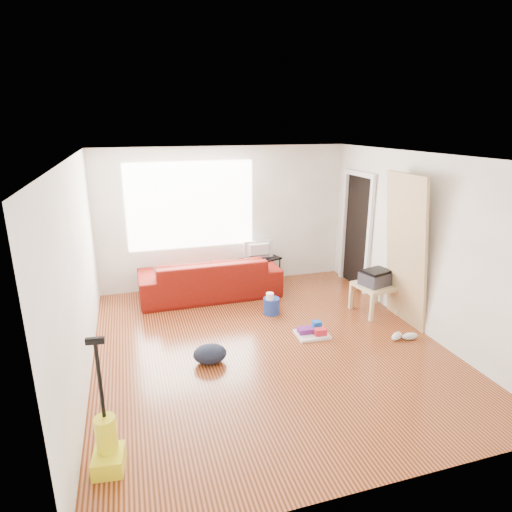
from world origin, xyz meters
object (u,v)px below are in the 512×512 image
object	(u,v)px
sofa	(210,295)
cleaning_tray	(313,332)
tv_stand	(259,271)
backpack	(210,362)
vacuum	(107,445)
bucket	(271,313)
side_table	(375,289)

from	to	relation	value
sofa	cleaning_tray	xyz separation A→B (m)	(1.11, -1.85, 0.05)
tv_stand	backpack	distance (m)	2.80
backpack	vacuum	size ratio (longest dim) A/B	0.34
tv_stand	bucket	xyz separation A→B (m)	(-0.20, -1.27, -0.26)
bucket	vacuum	world-z (taller)	vacuum
side_table	bucket	bearing A→B (deg)	165.65
tv_stand	side_table	bearing A→B (deg)	-69.69
tv_stand	bucket	size ratio (longest dim) A/B	3.23
cleaning_tray	backpack	size ratio (longest dim) A/B	1.11
backpack	side_table	bearing A→B (deg)	16.70
backpack	vacuum	bearing A→B (deg)	-127.33
sofa	bucket	world-z (taller)	sofa
side_table	bucket	xyz separation A→B (m)	(-1.58, 0.40, -0.39)
vacuum	bucket	bearing A→B (deg)	54.37
cleaning_tray	vacuum	size ratio (longest dim) A/B	0.38
side_table	backpack	world-z (taller)	side_table
cleaning_tray	side_table	bearing A→B (deg)	19.74
tv_stand	cleaning_tray	bearing A→B (deg)	-105.74
backpack	bucket	bearing A→B (deg)	45.42
backpack	sofa	bearing A→B (deg)	80.80
cleaning_tray	backpack	xyz separation A→B (m)	(-1.53, -0.29, -0.05)
cleaning_tray	tv_stand	bearing A→B (deg)	93.50
tv_stand	vacuum	xyz separation A→B (m)	(-2.57, -3.85, -0.03)
cleaning_tray	vacuum	bearing A→B (deg)	-147.44
sofa	side_table	bearing A→B (deg)	149.27
side_table	cleaning_tray	world-z (taller)	side_table
vacuum	backpack	bearing A→B (deg)	57.79
vacuum	sofa	bearing A→B (deg)	73.03
sofa	cleaning_tray	world-z (taller)	sofa
tv_stand	cleaning_tray	size ratio (longest dim) A/B	1.78
sofa	side_table	xyz separation A→B (m)	(2.36, -1.40, 0.39)
bucket	cleaning_tray	bearing A→B (deg)	-68.99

